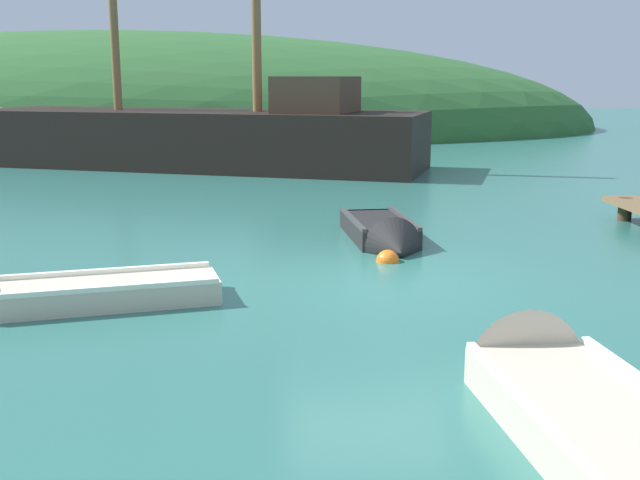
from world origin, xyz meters
The scene contains 7 objects.
ground_plane centered at (0.00, 0.00, 0.00)m, with size 120.00×120.00×0.00m, color #2D6B60.
shore_hill centered at (-9.92, 33.40, 0.00)m, with size 54.14×25.48×10.80m, color #2D602D.
sailing_ship centered at (-3.81, 14.83, 0.68)m, with size 17.54×8.90×11.90m.
rowboat_portside centered at (0.60, 2.58, 0.12)m, with size 1.24×3.04×1.00m.
rowboat_center centered at (-4.23, -1.07, 0.10)m, with size 3.84×1.77×0.96m.
rowboat_outer_left centered at (1.14, -4.66, 0.13)m, with size 1.49×3.74×1.20m.
buoy_orange centered at (0.46, 1.19, 0.00)m, with size 0.38×0.38×0.38m, color orange.
Camera 1 is at (-1.43, -10.88, 2.96)m, focal length 43.12 mm.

